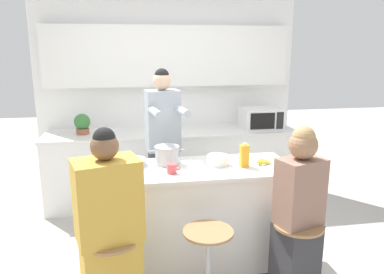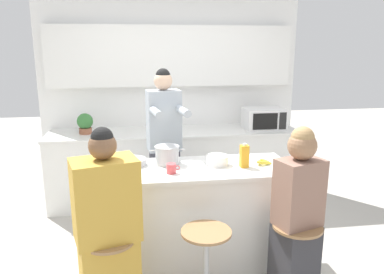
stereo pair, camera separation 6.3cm
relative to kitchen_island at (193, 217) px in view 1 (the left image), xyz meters
name	(u,v)px [view 1 (the left image)]	position (x,y,z in m)	size (l,w,h in m)	color
ground_plane	(193,265)	(0.00, 0.00, -0.48)	(16.00, 16.00, 0.00)	#B2ADA3
wall_back	(169,78)	(0.00, 1.88, 1.07)	(3.35, 0.22, 2.70)	white
back_counter	(173,166)	(0.00, 1.55, -0.02)	(3.11, 0.69, 0.92)	white
kitchen_island	(193,217)	(0.00, 0.00, 0.00)	(1.70, 0.66, 0.94)	black
bar_stool_center	(208,269)	(0.00, -0.62, -0.12)	(0.38, 0.38, 0.67)	#997047
bar_stool_rightmost	(296,262)	(0.68, -0.63, -0.12)	(0.38, 0.38, 0.67)	#997047
person_cooking	(163,155)	(-0.20, 0.63, 0.40)	(0.39, 0.59, 1.74)	#383842
person_wrapped_blanket	(110,236)	(-0.68, -0.62, 0.21)	(0.48, 0.39, 1.44)	gold
person_seated_near	(298,223)	(0.68, -0.62, 0.19)	(0.37, 0.34, 1.40)	#333338
cooking_pot	(167,155)	(-0.21, 0.13, 0.54)	(0.30, 0.22, 0.16)	#B7BABC
fruit_bowl	(133,162)	(-0.51, 0.14, 0.49)	(0.24, 0.24, 0.06)	#B7BABC
mixing_bowl_steel	(217,160)	(0.22, 0.04, 0.51)	(0.19, 0.19, 0.08)	white
coffee_cup_near	(172,169)	(-0.20, -0.13, 0.50)	(0.11, 0.08, 0.08)	#DB4C51
banana_bunch	(263,162)	(0.61, -0.02, 0.49)	(0.16, 0.12, 0.05)	yellow
juice_carton	(244,156)	(0.43, -0.05, 0.56)	(0.07, 0.07, 0.21)	gold
microwave	(261,118)	(1.14, 1.50, 0.57)	(0.50, 0.37, 0.26)	white
potted_plant	(82,124)	(-1.08, 1.55, 0.57)	(0.19, 0.19, 0.25)	#93563D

